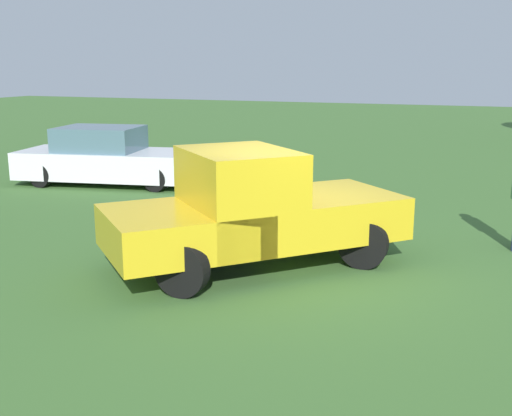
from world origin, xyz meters
TOP-DOWN VIEW (x-y plane):
  - ground_plane at (0.00, 0.00)m, footprint 80.00×80.00m
  - pickup_truck at (0.57, 0.22)m, footprint 4.37×4.46m
  - sedan_near at (6.49, -4.69)m, footprint 4.79×2.63m

SIDE VIEW (x-z plane):
  - ground_plane at x=0.00m, z-range 0.00..0.00m
  - sedan_near at x=6.49m, z-range -0.07..1.38m
  - pickup_truck at x=0.57m, z-range 0.02..1.80m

